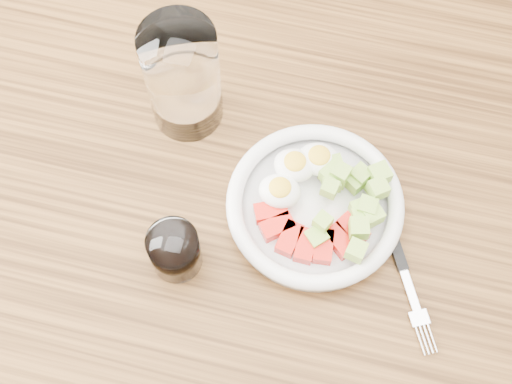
% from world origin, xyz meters
% --- Properties ---
extents(ground, '(4.00, 4.00, 0.00)m').
position_xyz_m(ground, '(0.00, 0.00, 0.00)').
color(ground, brown).
rests_on(ground, ground).
extents(dining_table, '(1.50, 0.90, 0.77)m').
position_xyz_m(dining_table, '(0.00, 0.00, 0.67)').
color(dining_table, brown).
rests_on(dining_table, ground).
extents(bowl, '(0.23, 0.23, 0.06)m').
position_xyz_m(bowl, '(0.07, 0.02, 0.79)').
color(bowl, white).
rests_on(bowl, dining_table).
extents(fork, '(0.11, 0.19, 0.01)m').
position_xyz_m(fork, '(0.18, -0.02, 0.77)').
color(fork, black).
rests_on(fork, dining_table).
extents(water_glass, '(0.10, 0.10, 0.17)m').
position_xyz_m(water_glass, '(-0.13, 0.12, 0.86)').
color(water_glass, white).
rests_on(water_glass, dining_table).
extents(coffee_glass, '(0.06, 0.06, 0.07)m').
position_xyz_m(coffee_glass, '(-0.09, -0.09, 0.81)').
color(coffee_glass, white).
rests_on(coffee_glass, dining_table).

